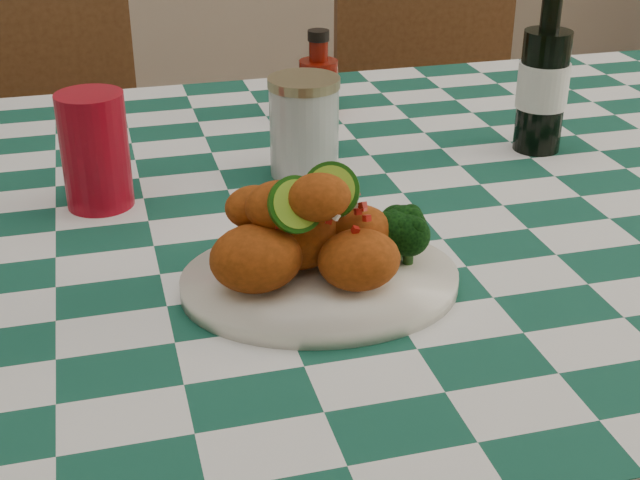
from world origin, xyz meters
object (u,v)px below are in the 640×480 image
object	(u,v)px
dining_table	(321,459)
fried_chicken_pile	(316,226)
red_tumbler	(95,151)
wooden_chair_left	(65,219)
mason_jar	(304,127)
plate	(320,282)
wooden_chair_right	(440,190)
beer_bottle	(545,66)
ketchup_bottle	(319,73)

from	to	relation	value
dining_table	fried_chicken_pile	world-z (taller)	fried_chicken_pile
red_tumbler	wooden_chair_left	size ratio (longest dim) A/B	0.15
dining_table	mason_jar	world-z (taller)	mason_jar
plate	red_tumbler	distance (m)	0.33
mason_jar	wooden_chair_right	world-z (taller)	mason_jar
fried_chicken_pile	red_tumbler	world-z (taller)	red_tumbler
fried_chicken_pile	beer_bottle	size ratio (longest dim) A/B	0.71
fried_chicken_pile	wooden_chair_right	world-z (taller)	fried_chicken_pile
plate	mason_jar	world-z (taller)	mason_jar
dining_table	fried_chicken_pile	bearing A→B (deg)	-106.48
dining_table	beer_bottle	xyz separation A→B (m)	(0.33, 0.10, 0.51)
dining_table	beer_bottle	distance (m)	0.61
dining_table	wooden_chair_left	size ratio (longest dim) A/B	1.77
plate	ketchup_bottle	distance (m)	0.54
plate	wooden_chair_left	xyz separation A→B (m)	(-0.28, 0.94, -0.33)
dining_table	plate	world-z (taller)	plate
beer_bottle	wooden_chair_right	world-z (taller)	beer_bottle
dining_table	red_tumbler	size ratio (longest dim) A/B	12.18
red_tumbler	dining_table	bearing A→B (deg)	-13.26
fried_chicken_pile	ketchup_bottle	xyz separation A→B (m)	(0.14, 0.52, -0.01)
fried_chicken_pile	wooden_chair_right	size ratio (longest dim) A/B	0.19
fried_chicken_pile	ketchup_bottle	distance (m)	0.54
plate	fried_chicken_pile	distance (m)	0.06
beer_bottle	wooden_chair_left	world-z (taller)	beer_bottle
plate	wooden_chair_left	size ratio (longest dim) A/B	0.29
dining_table	beer_bottle	world-z (taller)	beer_bottle
dining_table	red_tumbler	distance (m)	0.53
beer_bottle	red_tumbler	bearing A→B (deg)	-176.53
fried_chicken_pile	beer_bottle	distance (m)	0.49
dining_table	red_tumbler	xyz separation A→B (m)	(-0.25, 0.06, 0.46)
beer_bottle	ketchup_bottle	bearing A→B (deg)	138.65
ketchup_bottle	wooden_chair_right	xyz separation A→B (m)	(0.39, 0.42, -0.41)
red_tumbler	ketchup_bottle	xyz separation A→B (m)	(0.33, 0.26, -0.00)
dining_table	plate	bearing A→B (deg)	-105.45
fried_chicken_pile	ketchup_bottle	bearing A→B (deg)	74.94
red_tumbler	wooden_chair_right	world-z (taller)	red_tumbler
ketchup_bottle	beer_bottle	size ratio (longest dim) A/B	0.55
mason_jar	beer_bottle	size ratio (longest dim) A/B	0.54
red_tumbler	wooden_chair_left	distance (m)	0.78
fried_chicken_pile	wooden_chair_left	world-z (taller)	wooden_chair_left
fried_chicken_pile	wooden_chair_left	bearing A→B (deg)	106.17
fried_chicken_pile	red_tumbler	xyz separation A→B (m)	(-0.19, 0.26, -0.00)
plate	ketchup_bottle	world-z (taller)	ketchup_bottle
fried_chicken_pile	dining_table	bearing A→B (deg)	73.52
dining_table	wooden_chair_right	distance (m)	0.87
plate	dining_table	bearing A→B (deg)	74.55
dining_table	wooden_chair_right	size ratio (longest dim) A/B	1.88
wooden_chair_left	wooden_chair_right	xyz separation A→B (m)	(0.80, -0.00, -0.03)
plate	red_tumbler	xyz separation A→B (m)	(-0.20, 0.26, 0.06)
wooden_chair_left	wooden_chair_right	bearing A→B (deg)	-11.54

